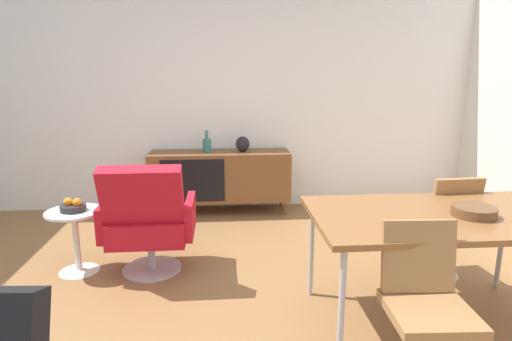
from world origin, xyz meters
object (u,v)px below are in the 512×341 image
dining_chair_back_right (444,222)px  side_table_round (76,234)px  fruit_bowl (73,206)px  dining_table (440,220)px  dining_chair_front_left (425,302)px  lounge_chair_red (148,219)px  sideboard (220,176)px  vase_sculptural_dark (207,145)px  vase_cobalt (243,144)px  wooden_bowl_on_table (474,211)px

dining_chair_back_right → side_table_round: dining_chair_back_right is taller
side_table_round → fruit_bowl: 0.23m
dining_table → dining_chair_front_left: size_ratio=1.87×
dining_chair_front_left → side_table_round: (-2.20, 1.48, -0.15)m
lounge_chair_red → sideboard: bearing=69.8°
sideboard → vase_sculptural_dark: 0.39m
dining_chair_front_left → fruit_bowl: size_ratio=4.28×
side_table_round → dining_chair_front_left: bearing=-34.0°
side_table_round → dining_chair_back_right: bearing=-7.1°
side_table_round → fruit_bowl: bearing=73.9°
dining_chair_front_left → dining_table: bearing=58.2°
vase_cobalt → fruit_bowl: size_ratio=0.88×
dining_table → wooden_bowl_on_table: wooden_bowl_on_table is taller
dining_chair_back_right → lounge_chair_red: size_ratio=0.90×
vase_sculptural_dark → vase_cobalt: bearing=0.0°
wooden_bowl_on_table → lounge_chair_red: 2.32m
side_table_round → fruit_bowl: fruit_bowl is taller
wooden_bowl_on_table → dining_chair_back_right: 0.71m
sideboard → vase_sculptural_dark: bearing=179.2°
vase_sculptural_dark → fruit_bowl: vase_sculptural_dark is taller
dining_chair_front_left → side_table_round: dining_chair_front_left is taller
sideboard → lounge_chair_red: 1.63m
dining_table → lounge_chair_red: (-1.95, 0.83, -0.23)m
dining_table → side_table_round: 2.73m
vase_cobalt → vase_sculptural_dark: (-0.41, 0.00, -0.00)m
fruit_bowl → wooden_bowl_on_table: bearing=-19.8°
sideboard → vase_cobalt: vase_cobalt is taller
dining_table → dining_chair_back_right: dining_chair_back_right is taller
sideboard → dining_table: bearing=-59.7°
wooden_bowl_on_table → dining_chair_front_left: (-0.52, -0.50, -0.30)m
dining_chair_back_right → dining_chair_front_left: (-0.70, -1.12, 0.00)m
vase_sculptural_dark → dining_table: (1.52, -2.36, -0.11)m
dining_table → side_table_round: bearing=160.1°
fruit_bowl → vase_sculptural_dark: bearing=54.7°
wooden_bowl_on_table → side_table_round: size_ratio=0.50×
dining_table → wooden_bowl_on_table: 0.20m
sideboard → wooden_bowl_on_table: size_ratio=6.15×
dining_chair_back_right → side_table_round: bearing=172.9°
vase_sculptural_dark → dining_table: bearing=-57.2°
sideboard → dining_chair_front_left: size_ratio=1.87×
dining_chair_back_right → lounge_chair_red: (-2.30, 0.27, -0.00)m
vase_sculptural_dark → lounge_chair_red: size_ratio=0.26×
vase_cobalt → side_table_round: size_ratio=0.34×
vase_sculptural_dark → dining_chair_front_left: 3.17m
dining_table → lounge_chair_red: lounge_chair_red is taller
vase_sculptural_dark → dining_chair_back_right: 2.62m
dining_table → fruit_bowl: dining_table is taller
dining_table → side_table_round: size_ratio=3.08×
side_table_round → vase_sculptural_dark: bearing=54.7°
lounge_chair_red → fruit_bowl: bearing=171.6°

